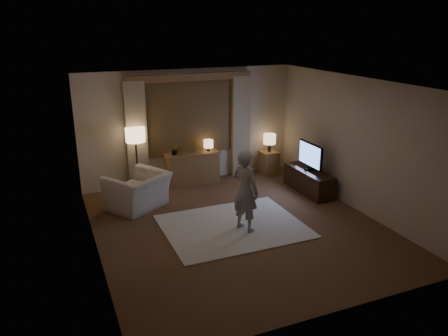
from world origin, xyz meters
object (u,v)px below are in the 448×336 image
person (245,191)px  armchair (138,191)px  tv_stand (309,181)px  sideboard (192,169)px  side_table (269,163)px

person → armchair: bearing=17.4°
tv_stand → person: person is taller
sideboard → side_table: sideboard is taller
sideboard → person: person is taller
armchair → tv_stand: 3.70m
tv_stand → person: bearing=-150.9°
sideboard → side_table: 1.97m
armchair → tv_stand: armchair is taller
tv_stand → person: 2.46m
sideboard → side_table: bearing=-1.5°
sideboard → tv_stand: sideboard is taller
armchair → side_table: bearing=161.4°
side_table → armchair: bearing=-165.7°
person → tv_stand: bearing=-85.4°
sideboard → person: bearing=-88.2°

